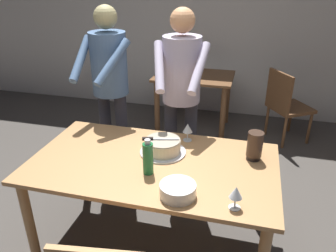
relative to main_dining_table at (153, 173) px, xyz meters
The scene contains 14 objects.
ground_plane 0.65m from the main_dining_table, ahead, with size 14.00×14.00×0.00m, color #4C4742.
back_wall 2.96m from the main_dining_table, 90.00° to the left, with size 10.00×0.12×2.70m, color silver.
main_dining_table is the anchor object (origin of this frame).
cake_on_platter 0.21m from the main_dining_table, 74.51° to the left, with size 0.34×0.34×0.11m.
cake_knife 0.25m from the main_dining_table, 104.96° to the left, with size 0.27×0.09×0.02m.
plate_stack 0.45m from the main_dining_table, 52.29° to the right, with size 0.22×0.22×0.08m.
wine_glass_near 0.46m from the main_dining_table, 65.21° to the left, with size 0.08×0.08×0.14m.
wine_glass_far 0.73m from the main_dining_table, 31.39° to the right, with size 0.08×0.08×0.14m.
water_bottle 0.26m from the main_dining_table, 84.20° to the right, with size 0.07×0.07×0.25m.
hurricane_lamp 0.75m from the main_dining_table, 17.42° to the left, with size 0.11×0.11×0.21m.
person_cutting_cake 0.81m from the main_dining_table, 86.08° to the left, with size 0.47×0.56×1.72m.
person_standing_beside 1.04m from the main_dining_table, 130.49° to the left, with size 0.46×0.57×1.72m.
background_table 2.18m from the main_dining_table, 92.74° to the left, with size 1.00×0.70×0.74m.
background_chair_0 2.34m from the main_dining_table, 63.15° to the left, with size 0.61×0.61×0.90m.
Camera 1 is at (0.61, -1.92, 1.98)m, focal length 35.47 mm.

